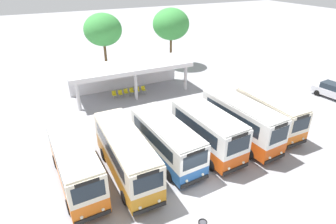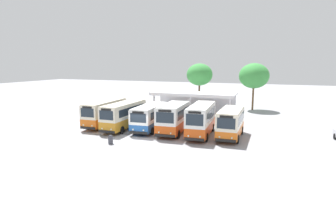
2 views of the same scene
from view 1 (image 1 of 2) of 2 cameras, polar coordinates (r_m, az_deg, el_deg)
ground_plane at (r=18.46m, az=7.86°, el=-17.04°), size 180.00×180.00×0.00m
city_bus_nearest_orange at (r=19.27m, az=-18.51°, el=-9.32°), size 2.53×8.09×3.22m
city_bus_second_in_row at (r=19.11m, az=-8.55°, el=-8.31°), size 2.31×8.11×3.24m
city_bus_middle_cream at (r=20.52m, az=-0.37°, el=-5.59°), size 2.84×7.59×3.02m
city_bus_fourth_amber at (r=21.43m, az=8.07°, el=-3.75°), size 2.83×6.85×3.39m
city_bus_fifth_blue at (r=23.27m, az=14.58°, el=-1.63°), size 2.71×7.68×3.48m
city_bus_far_end_green at (r=25.52m, az=19.87°, el=-0.20°), size 2.37×6.60×3.13m
parked_car_flank at (r=35.69m, az=30.51°, el=3.76°), size 2.27×4.26×1.62m
terminal_canopy at (r=32.08m, az=-8.07°, el=8.39°), size 13.45×4.58×3.40m
waiting_chair_end_by_column at (r=31.25m, az=-10.89°, el=3.62°), size 0.45×0.45×0.86m
waiting_chair_second_from_end at (r=31.35m, az=-9.67°, el=3.80°), size 0.45×0.45×0.86m
waiting_chair_middle_seat at (r=31.62m, az=-8.56°, el=4.09°), size 0.45×0.45×0.86m
waiting_chair_fourth_seat at (r=31.79m, az=-7.39°, el=4.31°), size 0.45×0.45×0.86m
waiting_chair_fifth_seat at (r=31.95m, az=-6.22°, el=4.50°), size 0.45×0.45×0.86m
waiting_chair_far_end_seat at (r=32.10m, az=-5.04°, el=4.67°), size 0.45×0.45×0.86m
roadside_tree_behind_canopy at (r=37.10m, az=-13.10°, el=15.97°), size 4.70×4.70×7.97m
roadside_tree_east_of_canopy at (r=40.50m, az=0.61°, el=17.43°), size 5.06×5.06×8.04m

